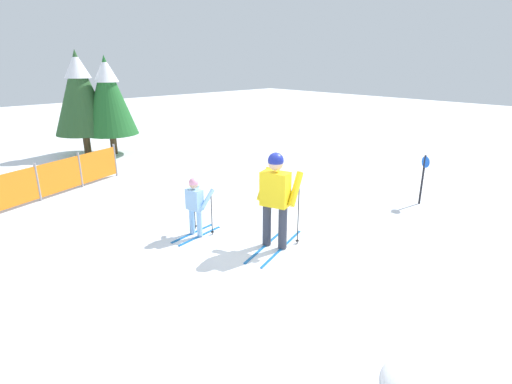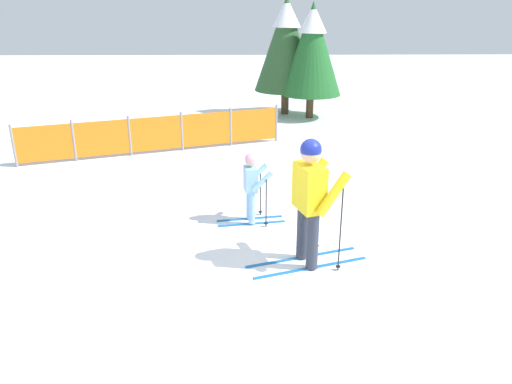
% 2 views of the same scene
% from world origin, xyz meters
% --- Properties ---
extents(ground_plane, '(60.00, 60.00, 0.00)m').
position_xyz_m(ground_plane, '(0.00, 0.00, 0.00)').
color(ground_plane, white).
extents(skier_adult, '(1.78, 0.97, 1.86)m').
position_xyz_m(skier_adult, '(0.21, 0.17, 1.11)').
color(skier_adult, '#1966B2').
rests_on(skier_adult, ground_plane).
extents(skier_child, '(1.18, 0.57, 1.23)m').
position_xyz_m(skier_child, '(-0.59, 1.64, 0.72)').
color(skier_child, '#1966B2').
rests_on(skier_child, ground_plane).
extents(safety_fence, '(6.13, 2.22, 0.99)m').
position_xyz_m(safety_fence, '(-2.91, 5.86, 0.49)').
color(safety_fence, gray).
rests_on(safety_fence, ground_plane).
extents(conifer_far, '(2.02, 2.02, 3.76)m').
position_xyz_m(conifer_far, '(0.62, 10.43, 2.32)').
color(conifer_far, '#4C3823').
rests_on(conifer_far, ground_plane).
extents(conifer_near, '(1.92, 1.92, 3.57)m').
position_xyz_m(conifer_near, '(1.38, 9.82, 2.21)').
color(conifer_near, '#4C3823').
rests_on(conifer_near, ground_plane).
extents(trail_marker, '(0.15, 0.25, 1.24)m').
position_xyz_m(trail_marker, '(4.54, -0.65, 0.78)').
color(trail_marker, black).
rests_on(trail_marker, ground_plane).
extents(snow_mound, '(1.09, 0.92, 0.43)m').
position_xyz_m(snow_mound, '(-1.01, -3.38, 0.00)').
color(snow_mound, white).
rests_on(snow_mound, ground_plane).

